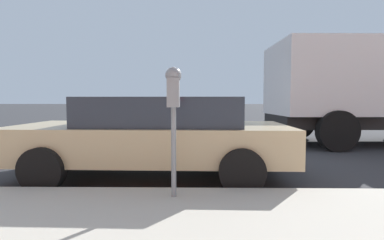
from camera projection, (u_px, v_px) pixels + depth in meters
ground_plane at (182, 163)px, 6.14m from camera, size 220.00×220.00×0.00m
parking_meter at (173, 98)px, 3.50m from camera, size 0.21×0.19×1.54m
car_tan at (155, 134)px, 5.06m from camera, size 2.21×4.52×1.34m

